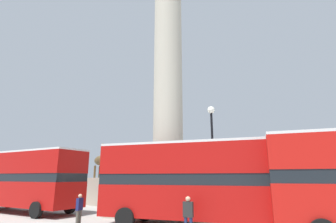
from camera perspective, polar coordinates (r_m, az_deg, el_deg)
ground_plane at (r=19.12m, az=-0.00°, el=-21.51°), size 200.00×200.00×0.00m
monument_column at (r=19.85m, az=-0.00°, el=3.08°), size 6.26×6.26×24.44m
bus_b at (r=22.74m, az=-28.80°, el=-12.61°), size 10.47×3.60×4.33m
bus_c at (r=13.95m, az=8.13°, el=-14.45°), size 11.18×3.52×4.25m
equestrian_statue at (r=27.00m, az=-14.53°, el=-15.76°), size 4.62×3.94×5.75m
street_lamp at (r=16.13m, az=9.72°, el=-8.57°), size 0.46×0.46×6.77m
pedestrian_near_lamp at (r=15.49m, az=-18.76°, el=-19.32°), size 0.23×0.44×1.60m
pedestrian_by_plinth at (r=12.05m, az=4.43°, el=-21.44°), size 0.44×0.22×1.66m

